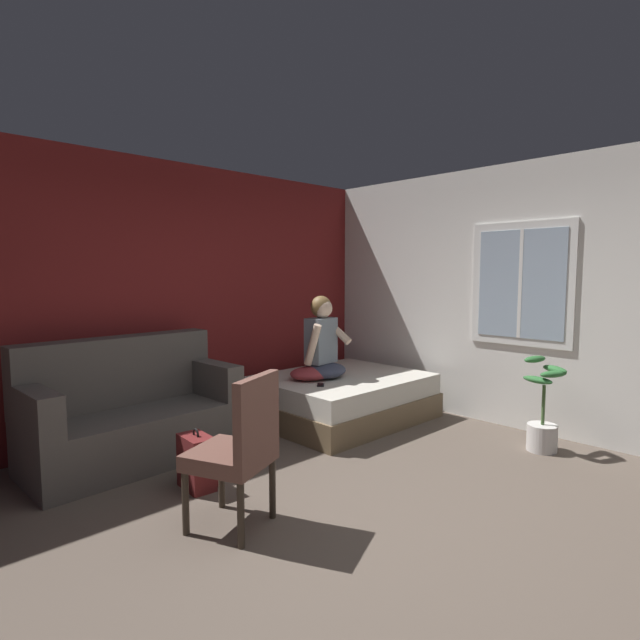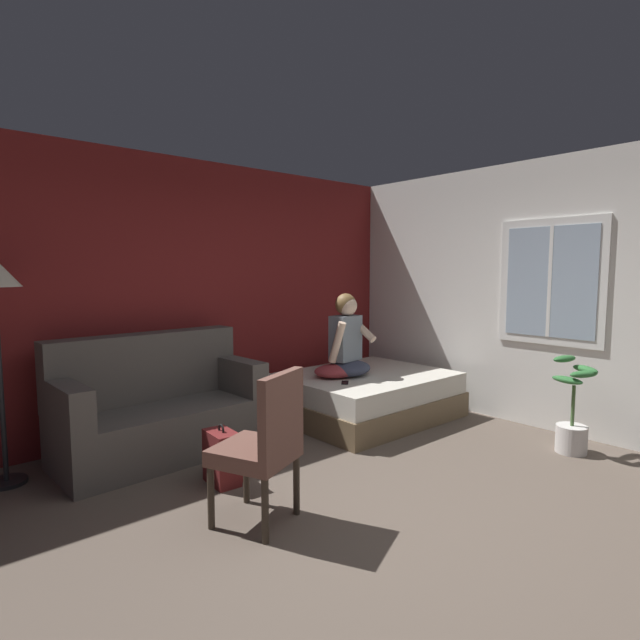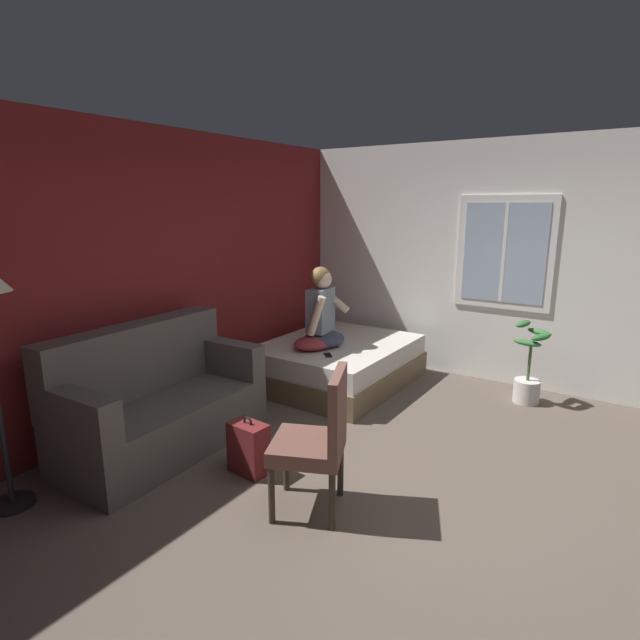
{
  "view_description": "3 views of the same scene",
  "coord_description": "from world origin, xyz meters",
  "views": [
    {
      "loc": [
        -2.28,
        -1.81,
        1.6
      ],
      "look_at": [
        0.96,
        1.56,
        1.15
      ],
      "focal_mm": 28.0,
      "sensor_mm": 36.0,
      "label": 1
    },
    {
      "loc": [
        -2.28,
        -1.81,
        1.6
      ],
      "look_at": [
        0.83,
        1.77,
        1.13
      ],
      "focal_mm": 28.0,
      "sensor_mm": 36.0,
      "label": 2
    },
    {
      "loc": [
        -3.04,
        -0.98,
        2.01
      ],
      "look_at": [
        0.68,
        1.52,
        0.96
      ],
      "focal_mm": 28.0,
      "sensor_mm": 36.0,
      "label": 3
    }
  ],
  "objects": [
    {
      "name": "ground_plane",
      "position": [
        0.0,
        0.0,
        0.0
      ],
      "size": [
        40.0,
        40.0,
        0.0
      ],
      "primitive_type": "plane",
      "color": "brown"
    },
    {
      "name": "throw_pillow",
      "position": [
        1.22,
        1.96,
        0.55
      ],
      "size": [
        0.56,
        0.48,
        0.14
      ],
      "primitive_type": "ellipsoid",
      "rotation": [
        0.0,
        0.0,
        -0.28
      ],
      "color": "#993338",
      "rests_on": "bed"
    },
    {
      "name": "backpack",
      "position": [
        -0.45,
        1.4,
        0.19
      ],
      "size": [
        0.25,
        0.31,
        0.46
      ],
      "color": "maroon",
      "rests_on": "ground"
    },
    {
      "name": "wall_back_accent",
      "position": [
        0.0,
        2.92,
        1.35
      ],
      "size": [
        10.3,
        0.16,
        2.7
      ],
      "primitive_type": "cube",
      "color": "maroon",
      "rests_on": "ground"
    },
    {
      "name": "potted_plant",
      "position": [
        2.18,
        -0.05,
        0.3
      ],
      "size": [
        0.39,
        0.37,
        0.85
      ],
      "color": "silver",
      "rests_on": "ground"
    },
    {
      "name": "cell_phone",
      "position": [
        1.11,
        1.7,
        0.48
      ],
      "size": [
        0.15,
        0.15,
        0.01
      ],
      "primitive_type": "cube",
      "rotation": [
        0.0,
        0.0,
        2.34
      ],
      "color": "black",
      "rests_on": "bed"
    },
    {
      "name": "wall_side_with_window",
      "position": [
        2.73,
        0.01,
        1.35
      ],
      "size": [
        0.19,
        7.07,
        2.7
      ],
      "color": "silver",
      "rests_on": "ground"
    },
    {
      "name": "person_seated",
      "position": [
        1.38,
        1.96,
        0.84
      ],
      "size": [
        0.57,
        0.51,
        0.88
      ],
      "color": "#383D51",
      "rests_on": "bed"
    },
    {
      "name": "bed",
      "position": [
        1.6,
        1.89,
        0.24
      ],
      "size": [
        1.77,
        1.44,
        0.48
      ],
      "color": "brown",
      "rests_on": "ground"
    },
    {
      "name": "couch",
      "position": [
        -0.57,
        2.31,
        0.39
      ],
      "size": [
        1.73,
        0.88,
        1.04
      ],
      "color": "#514C47",
      "rests_on": "ground"
    },
    {
      "name": "side_chair",
      "position": [
        -0.56,
        0.7,
        0.53
      ],
      "size": [
        0.61,
        0.61,
        0.98
      ],
      "color": "#382D23",
      "rests_on": "ground"
    }
  ]
}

